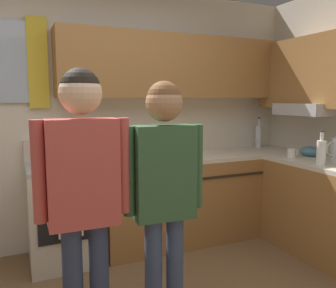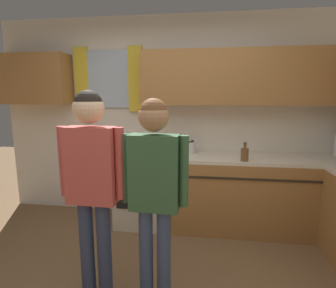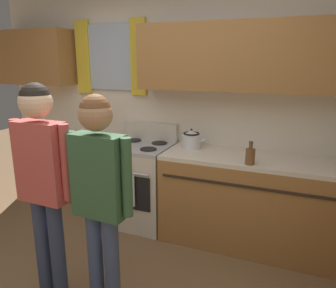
# 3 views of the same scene
# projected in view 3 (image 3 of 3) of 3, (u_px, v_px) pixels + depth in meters

# --- Properties ---
(back_wall_unit) EXTENTS (4.60, 0.42, 2.60)m
(back_wall_unit) POSITION_uv_depth(u_px,v_px,m) (183.00, 88.00, 3.49)
(back_wall_unit) COLOR silver
(back_wall_unit) RESTS_ON ground
(kitchen_counter_run) EXTENTS (2.27, 1.77, 0.90)m
(kitchen_counter_run) POSITION_uv_depth(u_px,v_px,m) (313.00, 226.00, 2.73)
(kitchen_counter_run) COLOR #9E6B38
(kitchen_counter_run) RESTS_ON ground
(stove_oven) EXTENTS (0.63, 0.67, 1.10)m
(stove_oven) POSITION_uv_depth(u_px,v_px,m) (142.00, 183.00, 3.65)
(stove_oven) COLOR beige
(stove_oven) RESTS_ON ground
(bottle_squat_brown) EXTENTS (0.08, 0.08, 0.21)m
(bottle_squat_brown) POSITION_uv_depth(u_px,v_px,m) (250.00, 156.00, 2.87)
(bottle_squat_brown) COLOR brown
(bottle_squat_brown) RESTS_ON kitchen_counter_run
(stovetop_kettle) EXTENTS (0.27, 0.20, 0.21)m
(stovetop_kettle) POSITION_uv_depth(u_px,v_px,m) (192.00, 139.00, 3.39)
(stovetop_kettle) COLOR silver
(stovetop_kettle) RESTS_ON kitchen_counter_run
(adult_left) EXTENTS (0.51, 0.22, 1.65)m
(adult_left) POSITION_uv_depth(u_px,v_px,m) (42.00, 170.00, 2.31)
(adult_left) COLOR #2D3856
(adult_left) RESTS_ON ground
(adult_in_plaid) EXTENTS (0.50, 0.22, 1.59)m
(adult_in_plaid) POSITION_uv_depth(u_px,v_px,m) (99.00, 185.00, 2.14)
(adult_in_plaid) COLOR #38476B
(adult_in_plaid) RESTS_ON ground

